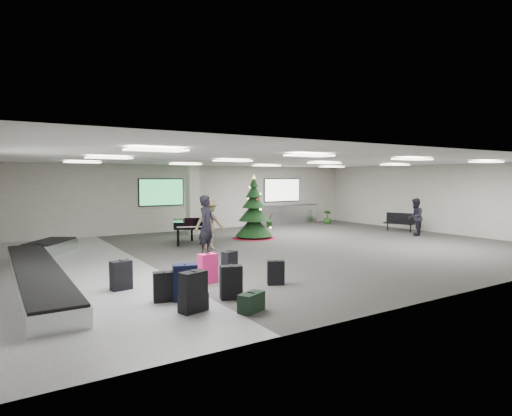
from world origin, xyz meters
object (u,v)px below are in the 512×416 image
pink_suitcase (208,268)px  potted_plant_left (270,220)px  traveler_b (209,224)px  baggage_carousel (41,268)px  traveler_a (207,225)px  service_counter (285,215)px  traveler_bench (415,217)px  christmas_tree (254,216)px  grand_piano (193,224)px  potted_plant_right (327,217)px  bench (400,221)px

pink_suitcase → potted_plant_left: size_ratio=0.93×
traveler_b → potted_plant_left: bearing=40.3°
baggage_carousel → pink_suitcase: bearing=-42.0°
pink_suitcase → traveler_a: (1.69, 3.58, 0.64)m
service_counter → potted_plant_left: 1.83m
baggage_carousel → pink_suitcase: (3.38, -3.05, 0.15)m
traveler_bench → potted_plant_left: size_ratio=2.10×
service_counter → traveler_b: size_ratio=2.20×
traveler_b → traveler_bench: 9.50m
traveler_b → traveler_bench: traveler_b is taller
service_counter → traveler_a: 9.95m
baggage_carousel → traveler_b: bearing=14.3°
christmas_tree → traveler_b: christmas_tree is taller
traveler_a → traveler_b: size_ratio=1.08×
baggage_carousel → service_counter: size_ratio=2.40×
traveler_b → traveler_a: bearing=-118.9°
grand_piano → potted_plant_left: grand_piano is taller
pink_suitcase → grand_piano: size_ratio=0.33×
traveler_b → potted_plant_left: size_ratio=2.32×
traveler_a → potted_plant_right: (9.91, 5.13, -0.61)m
christmas_tree → potted_plant_left: bearing=46.1°
baggage_carousel → service_counter: service_counter is taller
baggage_carousel → traveler_bench: (14.98, -0.15, 0.62)m
baggage_carousel → potted_plant_left: 12.68m
christmas_tree → traveler_bench: (6.48, -3.18, -0.10)m
service_counter → traveler_b: (-7.23, -5.31, 0.38)m
baggage_carousel → christmas_tree: bearing=19.6°
service_counter → christmas_tree: bearing=-139.6°
pink_suitcase → potted_plant_left: bearing=39.5°
traveler_a → potted_plant_right: 11.18m
traveler_b → potted_plant_left: 7.19m
traveler_b → traveler_bench: size_ratio=1.10×
bench → potted_plant_right: size_ratio=1.92×
service_counter → christmas_tree: size_ratio=1.49×
traveler_a → traveler_bench: (9.90, -0.68, -0.16)m
traveler_bench → potted_plant_left: traveler_bench is taller
christmas_tree → potted_plant_right: 7.03m
service_counter → traveler_a: (-7.76, -6.20, 0.45)m
traveler_a → traveler_b: 1.05m
potted_plant_right → traveler_b: bearing=-155.7°
baggage_carousel → grand_piano: 6.41m
bench → traveler_bench: traveler_bench is taller
grand_piano → traveler_bench: size_ratio=1.36×
traveler_a → baggage_carousel: bearing=147.5°
traveler_a → traveler_b: bearing=20.6°
christmas_tree → bench: (7.23, -1.77, -0.43)m
traveler_bench → potted_plant_right: bearing=-122.9°
traveler_a → potted_plant_right: bearing=-11.1°
grand_piano → potted_plant_left: (5.59, 2.88, -0.37)m
pink_suitcase → potted_plant_left: (7.85, 8.93, 0.04)m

